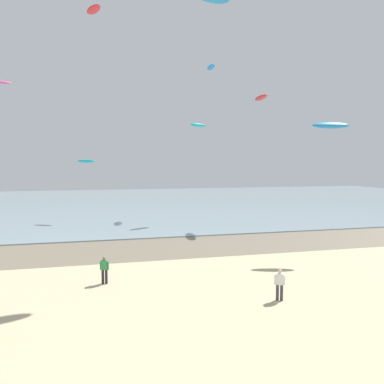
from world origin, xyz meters
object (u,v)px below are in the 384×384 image
object	(u,v)px
person_mid_beach	(104,269)
kite_aloft_5	(261,98)
kite_aloft_4	(198,125)
kite_aloft_3	(331,125)
kite_aloft_1	(2,82)
kite_aloft_7	(86,161)
kite_aloft_0	(211,67)
person_far_down_beach	(280,284)
kite_aloft_6	(93,9)

from	to	relation	value
person_mid_beach	kite_aloft_5	world-z (taller)	kite_aloft_5
person_mid_beach	kite_aloft_4	size ratio (longest dim) A/B	0.63
kite_aloft_3	person_mid_beach	bearing A→B (deg)	-153.71
kite_aloft_1	kite_aloft_3	size ratio (longest dim) A/B	0.68
kite_aloft_7	kite_aloft_0	bearing A→B (deg)	-134.09
person_far_down_beach	kite_aloft_1	size ratio (longest dim) A/B	0.83
kite_aloft_0	kite_aloft_3	distance (m)	28.46
kite_aloft_4	kite_aloft_7	bearing A→B (deg)	-45.13
kite_aloft_5	kite_aloft_3	bearing A→B (deg)	-175.87
person_mid_beach	person_far_down_beach	size ratio (longest dim) A/B	1.00
person_far_down_beach	kite_aloft_1	bearing A→B (deg)	124.40
kite_aloft_4	kite_aloft_6	size ratio (longest dim) A/B	1.29
person_mid_beach	kite_aloft_6	xyz separation A→B (m)	(-0.52, 9.61, 19.15)
kite_aloft_7	person_mid_beach	bearing A→B (deg)	126.90
person_mid_beach	kite_aloft_4	xyz separation A→B (m)	(11.81, 22.63, 11.33)
kite_aloft_3	kite_aloft_5	size ratio (longest dim) A/B	0.93
kite_aloft_3	kite_aloft_5	world-z (taller)	kite_aloft_5
kite_aloft_4	kite_aloft_5	distance (m)	8.41
kite_aloft_1	kite_aloft_6	xyz separation A→B (m)	(10.84, -15.31, 3.16)
kite_aloft_0	kite_aloft_1	distance (m)	27.97
kite_aloft_0	kite_aloft_1	bearing A→B (deg)	105.33
kite_aloft_4	kite_aloft_0	bearing A→B (deg)	-149.02
person_far_down_beach	kite_aloft_5	distance (m)	28.97
kite_aloft_0	kite_aloft_6	distance (m)	26.28
kite_aloft_0	kite_aloft_5	xyz separation A→B (m)	(2.72, -11.86, -6.34)
kite_aloft_3	kite_aloft_4	xyz separation A→B (m)	(-6.42, 18.50, 1.74)
kite_aloft_1	kite_aloft_5	size ratio (longest dim) A/B	0.63
kite_aloft_6	kite_aloft_7	bearing A→B (deg)	157.61
person_far_down_beach	kite_aloft_4	distance (m)	30.03
person_mid_beach	kite_aloft_6	world-z (taller)	kite_aloft_6
kite_aloft_7	kite_aloft_3	bearing A→B (deg)	165.30
kite_aloft_1	kite_aloft_4	bearing A→B (deg)	-27.12
person_mid_beach	kite_aloft_5	size ratio (longest dim) A/B	0.52
kite_aloft_4	kite_aloft_3	bearing A→B (deg)	77.28
person_far_down_beach	kite_aloft_1	xyz separation A→B (m)	(-20.52, 29.97, 15.99)
kite_aloft_0	kite_aloft_3	size ratio (longest dim) A/B	1.00
kite_aloft_3	kite_aloft_6	size ratio (longest dim) A/B	1.44
kite_aloft_1	kite_aloft_5	xyz separation A→B (m)	(29.78, -6.55, -1.67)
person_far_down_beach	kite_aloft_6	xyz separation A→B (m)	(-9.68, 14.66, 19.15)
person_far_down_beach	kite_aloft_6	size ratio (longest dim) A/B	0.81
kite_aloft_1	kite_aloft_6	size ratio (longest dim) A/B	0.98
kite_aloft_5	kite_aloft_7	distance (m)	23.12
kite_aloft_3	kite_aloft_4	size ratio (longest dim) A/B	1.11
person_mid_beach	kite_aloft_1	distance (m)	31.72
person_mid_beach	kite_aloft_5	distance (m)	29.69
person_mid_beach	kite_aloft_3	bearing A→B (deg)	12.77
person_mid_beach	kite_aloft_3	xyz separation A→B (m)	(18.23, 4.13, 9.59)
person_far_down_beach	kite_aloft_7	world-z (taller)	kite_aloft_7
kite_aloft_1	kite_aloft_0	bearing A→B (deg)	-10.38
person_far_down_beach	kite_aloft_3	size ratio (longest dim) A/B	0.56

